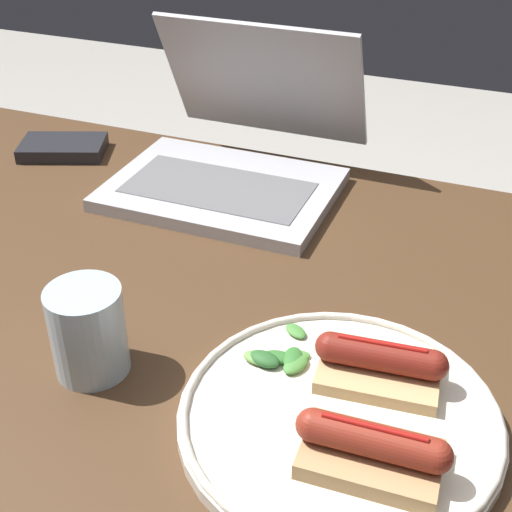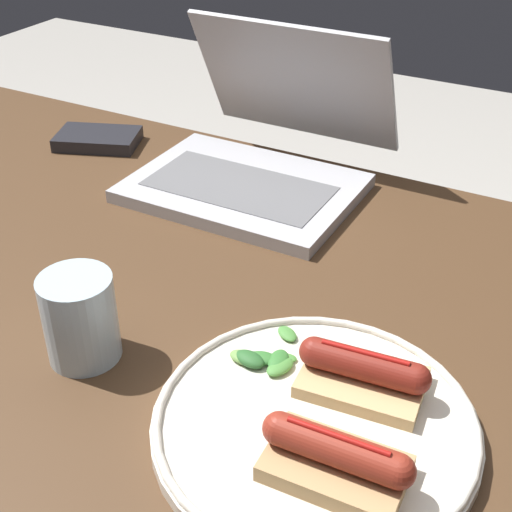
# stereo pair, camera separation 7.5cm
# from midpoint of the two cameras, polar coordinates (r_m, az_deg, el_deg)

# --- Properties ---
(desk) EXTENTS (1.50, 0.74, 0.77)m
(desk) POSITION_cam_midpoint_polar(r_m,az_deg,el_deg) (0.88, -4.73, -5.99)
(desk) COLOR #4C331E
(desk) RESTS_ON ground_plane
(laptop) EXTENTS (0.30, 0.32, 0.21)m
(laptop) POSITION_cam_midpoint_polar(r_m,az_deg,el_deg) (1.01, 2.38, 7.95)
(laptop) COLOR #B7B7BC
(laptop) RESTS_ON desk
(plate) EXTENTS (0.28, 0.28, 0.02)m
(plate) POSITION_cam_midpoint_polar(r_m,az_deg,el_deg) (0.64, 8.18, -13.24)
(plate) COLOR silver
(plate) RESTS_ON desk
(sausage_toast_left) EXTENTS (0.12, 0.08, 0.04)m
(sausage_toast_left) POSITION_cam_midpoint_polar(r_m,az_deg,el_deg) (0.66, 11.82, -9.28)
(sausage_toast_left) COLOR tan
(sausage_toast_left) RESTS_ON plate
(sausage_toast_middle) EXTENTS (0.13, 0.07, 0.05)m
(sausage_toast_middle) POSITION_cam_midpoint_polar(r_m,az_deg,el_deg) (0.58, 10.21, -15.83)
(sausage_toast_middle) COLOR tan
(sausage_toast_middle) RESTS_ON plate
(salad_pile) EXTENTS (0.06, 0.08, 0.01)m
(salad_pile) POSITION_cam_midpoint_polar(r_m,az_deg,el_deg) (0.68, 3.96, -8.25)
(salad_pile) COLOR #4C8E3D
(salad_pile) RESTS_ON plate
(drinking_glass) EXTENTS (0.07, 0.07, 0.09)m
(drinking_glass) POSITION_cam_midpoint_polar(r_m,az_deg,el_deg) (0.70, -10.94, -5.01)
(drinking_glass) COLOR silver
(drinking_glass) RESTS_ON desk
(external_drive) EXTENTS (0.15, 0.12, 0.02)m
(external_drive) POSITION_cam_midpoint_polar(r_m,az_deg,el_deg) (1.15, -10.73, 9.14)
(external_drive) COLOR #232328
(external_drive) RESTS_ON desk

